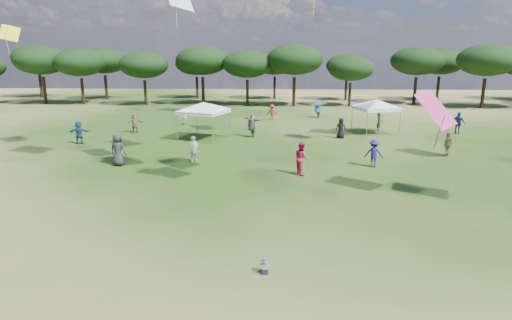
{
  "coord_description": "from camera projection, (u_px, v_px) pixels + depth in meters",
  "views": [
    {
      "loc": [
        0.88,
        -9.55,
        6.42
      ],
      "look_at": [
        0.2,
        6.0,
        2.53
      ],
      "focal_mm": 30.0,
      "sensor_mm": 36.0,
      "label": 1
    }
  ],
  "objects": [
    {
      "name": "tree_line",
      "position": [
        287.0,
        61.0,
        55.39
      ],
      "size": [
        108.78,
        17.63,
        7.77
      ],
      "color": "black",
      "rests_on": "ground"
    },
    {
      "name": "toddler",
      "position": [
        265.0,
        267.0,
        12.81
      ],
      "size": [
        0.32,
        0.36,
        0.48
      ],
      "rotation": [
        0.0,
        0.0,
        0.02
      ],
      "color": "#161931",
      "rests_on": "ground"
    },
    {
      "name": "tent_left",
      "position": [
        203.0,
        104.0,
        32.25
      ],
      "size": [
        5.98,
        5.98,
        3.14
      ],
      "rotation": [
        0.0,
        0.0,
        -0.34
      ],
      "color": "gray",
      "rests_on": "ground"
    },
    {
      "name": "festival_crowd",
      "position": [
        263.0,
        126.0,
        33.49
      ],
      "size": [
        30.49,
        22.69,
        1.91
      ],
      "color": "navy",
      "rests_on": "ground"
    },
    {
      "name": "tent_right",
      "position": [
        377.0,
        101.0,
        34.56
      ],
      "size": [
        5.89,
        5.89,
        3.1
      ],
      "rotation": [
        0.0,
        0.0,
        0.25
      ],
      "color": "gray",
      "rests_on": "ground"
    },
    {
      "name": "ground",
      "position": [
        238.0,
        314.0,
        10.86
      ],
      "size": [
        140.0,
        140.0,
        0.0
      ],
      "primitive_type": "plane",
      "color": "#294A16",
      "rests_on": "ground"
    }
  ]
}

